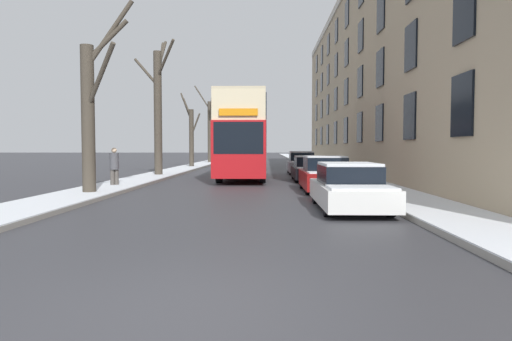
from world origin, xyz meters
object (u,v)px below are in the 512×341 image
Objects in this scene: parked_car_0 at (349,188)px; parked_car_2 at (310,169)px; bare_tree_left_1 at (158,107)px; double_decker_bus at (244,133)px; bare_tree_left_3 at (210,128)px; parked_car_1 at (325,175)px; bare_tree_left_2 at (191,135)px; oncoming_van at (240,153)px; parked_car_3 at (301,164)px; bare_tree_left_0 at (91,111)px; pedestrian_left_sidewalk at (114,166)px.

parked_car_0 is 0.98× the size of parked_car_2.
bare_tree_left_1 reaches higher than double_decker_bus.
bare_tree_left_3 is 33.42m from parked_car_1.
parked_car_2 is (8.84, -14.85, -2.25)m from bare_tree_left_2.
bare_tree_left_2 is 1.22× the size of oncoming_van.
parked_car_2 is (8.81, -2.79, -3.57)m from bare_tree_left_1.
parked_car_3 reaches higher than parked_car_1.
parked_car_1 is 6.06m from parked_car_2.
bare_tree_left_1 is (-0.15, 10.85, 1.12)m from bare_tree_left_0.
parked_car_0 is 17.65m from parked_car_3.
double_decker_bus is 13.53m from parked_car_0.
pedestrian_left_sidewalk is at bearing -90.17° from bare_tree_left_2.
bare_tree_left_0 is 22.91m from bare_tree_left_2.
parked_car_3 is at bearing 21.49° from bare_tree_left_1.
parked_car_2 is at bearing 90.00° from parked_car_1.
oncoming_van is 3.11× the size of pedestrian_left_sidewalk.
double_decker_bus reaches higher than parked_car_1.
pedestrian_left_sidewalk is (-8.90, -4.92, 0.35)m from parked_car_2.
oncoming_van is (-0.96, 12.84, -1.24)m from double_decker_bus.
bare_tree_left_3 is 2.07× the size of parked_car_1.
bare_tree_left_0 is at bearing -100.32° from oncoming_van.
bare_tree_left_2 reaches higher than parked_car_0.
parked_car_3 is 9.31m from oncoming_van.
oncoming_van is at bearing 94.28° from double_decker_bus.
bare_tree_left_2 is 11.28m from bare_tree_left_3.
double_decker_bus is at bearing -158.65° from pedestrian_left_sidewalk.
pedestrian_left_sidewalk is (-8.90, -11.18, 0.27)m from parked_car_3.
bare_tree_left_1 is at bearing -90.58° from bare_tree_left_3.
parked_car_2 is at bearing 90.00° from parked_car_0.
bare_tree_left_3 is (0.24, 23.28, -0.20)m from bare_tree_left_1.
bare_tree_left_1 is at bearing 162.44° from parked_car_2.
oncoming_van reaches higher than parked_car_0.
parked_car_1 is (8.58, -32.13, -3.32)m from bare_tree_left_3.
bare_tree_left_1 reaches higher than pedestrian_left_sidewalk.
parked_car_0 is 5.33m from parked_car_1.
bare_tree_left_1 is at bearing 121.86° from parked_car_0.
oncoming_van reaches higher than parked_car_3.
oncoming_van is at bearing 107.74° from parked_car_2.
parked_car_1 is at bearing -77.33° from oncoming_van.
parked_car_1 is 2.41× the size of pedestrian_left_sidewalk.
parked_car_1 is (8.81, -8.85, -3.53)m from bare_tree_left_1.
double_decker_bus is at bearing -68.67° from bare_tree_left_2.
parked_car_0 is 1.08× the size of parked_car_3.
bare_tree_left_0 is 0.67× the size of double_decker_bus.
bare_tree_left_3 is 31.14m from pedestrian_left_sidewalk.
double_decker_bus is at bearing -127.28° from parked_car_3.
bare_tree_left_1 is 12.13m from bare_tree_left_2.
double_decker_bus is 8.46m from pedestrian_left_sidewalk.
bare_tree_left_0 is at bearing -167.01° from parked_car_1.
parked_car_3 is at bearing 90.00° from parked_car_1.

